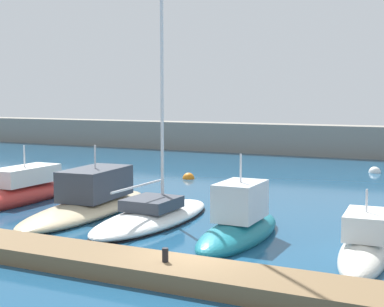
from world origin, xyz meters
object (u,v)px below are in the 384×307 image
object	(u,v)px
motorboat_sand_second	(90,200)
sailboat_white_third	(153,214)
motorboat_red_nearest	(14,193)
mooring_buoy_white	(375,173)
mooring_buoy_orange	(188,179)
motorboat_ivory_fifth	(365,246)
dock_bollard	(165,255)
motorboat_teal_fourth	(240,224)

from	to	relation	value
motorboat_sand_second	sailboat_white_third	xyz separation A→B (m)	(3.87, -0.58, -0.26)
motorboat_red_nearest	motorboat_sand_second	xyz separation A→B (m)	(5.13, -0.21, 0.10)
mooring_buoy_white	mooring_buoy_orange	world-z (taller)	mooring_buoy_white
sailboat_white_third	motorboat_red_nearest	bearing A→B (deg)	85.47
sailboat_white_third	motorboat_ivory_fifth	distance (m)	9.68
motorboat_red_nearest	mooring_buoy_white	world-z (taller)	motorboat_red_nearest
motorboat_red_nearest	mooring_buoy_white	size ratio (longest dim) A/B	10.96
motorboat_ivory_fifth	dock_bollard	distance (m)	7.39
motorboat_red_nearest	mooring_buoy_orange	distance (m)	12.81
sailboat_white_third	motorboat_ivory_fifth	bearing A→B (deg)	-98.71
mooring_buoy_white	sailboat_white_third	bearing A→B (deg)	-106.52
motorboat_ivory_fifth	dock_bollard	size ratio (longest dim) A/B	15.46
motorboat_teal_fourth	mooring_buoy_white	bearing A→B (deg)	-4.98
motorboat_sand_second	motorboat_ivory_fifth	size ratio (longest dim) A/B	1.56
sailboat_white_third	mooring_buoy_orange	xyz separation A→B (m)	(-4.60, 12.81, -0.37)
mooring_buoy_white	mooring_buoy_orange	xyz separation A→B (m)	(-11.02, -8.84, 0.00)
motorboat_teal_fourth	dock_bollard	distance (m)	5.76
motorboat_sand_second	motorboat_teal_fourth	size ratio (longest dim) A/B	1.52
sailboat_white_third	motorboat_ivory_fifth	size ratio (longest dim) A/B	2.64
motorboat_teal_fourth	mooring_buoy_orange	xyz separation A→B (m)	(-9.21, 13.88, -0.59)
motorboat_sand_second	dock_bollard	distance (m)	11.09
motorboat_sand_second	mooring_buoy_orange	world-z (taller)	motorboat_sand_second
motorboat_ivory_fifth	mooring_buoy_white	distance (m)	23.41
mooring_buoy_white	motorboat_red_nearest	bearing A→B (deg)	-126.47
motorboat_red_nearest	mooring_buoy_orange	bearing A→B (deg)	-20.34
motorboat_teal_fourth	mooring_buoy_orange	distance (m)	16.67
motorboat_red_nearest	dock_bollard	size ratio (longest dim) A/B	22.33
motorboat_ivory_fifth	dock_bollard	world-z (taller)	motorboat_ivory_fifth
sailboat_white_third	mooring_buoy_white	distance (m)	22.59
motorboat_sand_second	motorboat_teal_fourth	bearing A→B (deg)	-105.91
motorboat_red_nearest	motorboat_sand_second	distance (m)	5.13
motorboat_ivory_fifth	mooring_buoy_orange	xyz separation A→B (m)	(-14.15, 14.36, -0.40)
mooring_buoy_white	mooring_buoy_orange	size ratio (longest dim) A/B	1.08
sailboat_white_third	motorboat_teal_fourth	distance (m)	4.74
motorboat_red_nearest	motorboat_teal_fourth	xyz separation A→B (m)	(13.61, -1.86, 0.07)
mooring_buoy_white	motorboat_sand_second	bearing A→B (deg)	-116.03
mooring_buoy_white	mooring_buoy_orange	distance (m)	14.13
motorboat_sand_second	mooring_buoy_orange	size ratio (longest dim) A/B	12.79
motorboat_sand_second	motorboat_ivory_fifth	distance (m)	13.60
motorboat_red_nearest	sailboat_white_third	world-z (taller)	sailboat_white_third
motorboat_ivory_fifth	mooring_buoy_orange	world-z (taller)	motorboat_ivory_fifth
sailboat_white_third	mooring_buoy_white	xyz separation A→B (m)	(6.42, 21.65, -0.37)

